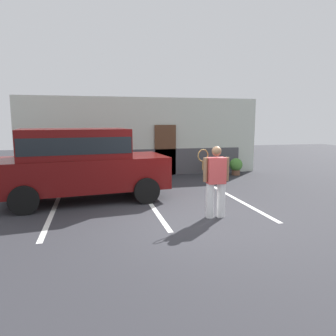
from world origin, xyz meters
name	(u,v)px	position (x,y,z in m)	size (l,w,h in m)	color
ground_plane	(188,220)	(0.00, 0.00, 0.00)	(40.00, 40.00, 0.00)	#2D2D33
parking_stripe_0	(53,211)	(-3.11, 1.50, 0.00)	(0.12, 4.40, 0.01)	silver
parking_stripe_1	(151,205)	(-0.58, 1.50, 0.00)	(0.12, 4.40, 0.01)	silver
parking_stripe_2	(237,200)	(1.96, 1.50, 0.00)	(0.12, 4.40, 0.01)	silver
house_frontage	(144,139)	(0.01, 6.31, 1.51)	(9.99, 0.40, 3.22)	silver
parked_suv	(81,161)	(-2.43, 2.48, 1.15)	(4.78, 2.57, 2.05)	#590C0C
tennis_player_man	(216,181)	(0.70, 0.08, 0.88)	(0.77, 0.27, 1.69)	white
potted_plant_by_porch	(219,166)	(2.89, 5.14, 0.45)	(0.62, 0.62, 0.82)	gray
potted_plant_secondary	(236,166)	(3.77, 5.40, 0.40)	(0.54, 0.54, 0.71)	brown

